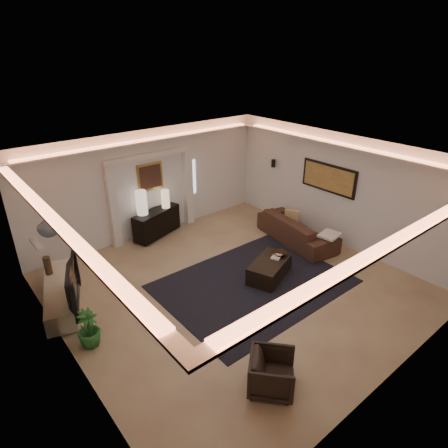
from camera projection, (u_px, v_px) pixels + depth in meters
floor at (234, 286)px, 8.46m from camera, size 7.00×7.00×0.00m
ceiling at (236, 159)px, 7.21m from camera, size 7.00×7.00×0.00m
wall_back at (150, 184)px, 10.28m from camera, size 7.00×0.00×7.00m
wall_front at (397, 311)px, 5.39m from camera, size 7.00×0.00×7.00m
wall_left at (62, 291)px, 5.83m from camera, size 0.00×7.00×7.00m
wall_right at (338, 190)px, 9.84m from camera, size 0.00×7.00×7.00m
cove_soffit at (236, 173)px, 7.33m from camera, size 7.00×7.00×0.04m
daylight_slit at (192, 177)px, 11.08m from camera, size 0.25×0.03×1.00m
area_rug at (254, 284)px, 8.54m from camera, size 4.00×3.00×0.01m
pilaster_left at (113, 207)px, 9.71m from camera, size 0.22×0.20×2.20m
pilaster_right at (188, 188)px, 11.02m from camera, size 0.22×0.20×2.20m
alcove_header at (149, 155)px, 9.87m from camera, size 2.52×0.20×0.12m
painting_frame at (150, 177)px, 10.18m from camera, size 0.74×0.04×0.74m
painting_canvas at (151, 177)px, 10.16m from camera, size 0.62×0.02×0.62m
art_panel_frame at (329, 178)px, 9.92m from camera, size 0.04×1.64×0.74m
art_panel_gold at (328, 178)px, 9.91m from camera, size 0.02×1.50×0.62m
wall_sconce at (273, 163)px, 11.21m from camera, size 0.12×0.12×0.22m
wall_niche at (36, 244)px, 6.76m from camera, size 0.10×0.55×0.04m
console at (157, 223)px, 10.52m from camera, size 1.51×0.87×0.72m
lamp_left at (142, 202)px, 10.02m from camera, size 0.33×0.33×0.65m
lamp_right at (165, 196)px, 10.43m from camera, size 0.24×0.24×0.50m
media_ledge at (60, 294)px, 7.83m from camera, size 1.15×2.23×0.41m
tv at (67, 285)px, 7.05m from camera, size 1.33×0.66×0.78m
figurine at (47, 265)px, 8.05m from camera, size 0.19×0.19×0.40m
ginger_jar at (48, 225)px, 6.95m from camera, size 0.48×0.48×0.41m
plant at (89, 329)px, 6.67m from camera, size 0.56×0.56×0.72m
sofa at (297, 229)px, 10.26m from camera, size 2.50×1.29×0.70m
throw_blanket at (330, 235)px, 9.51m from camera, size 0.58×0.50×0.06m
throw_pillow at (292, 217)px, 10.51m from camera, size 0.27×0.40×0.39m
coffee_table at (269, 269)px, 8.71m from camera, size 1.33×1.02×0.44m
bowl at (280, 254)px, 8.85m from camera, size 0.41×0.41×0.08m
magazine at (276, 257)px, 8.76m from camera, size 0.33×0.29×0.03m
armchair at (272, 373)px, 5.83m from camera, size 0.97×0.97×0.64m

